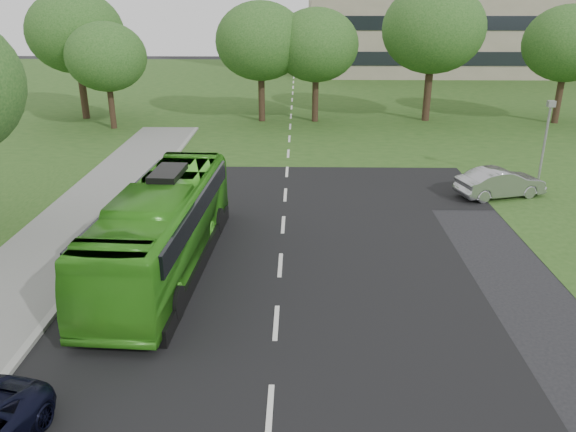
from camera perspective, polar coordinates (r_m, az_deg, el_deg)
The scene contains 11 objects.
ground at distance 19.45m, azimuth -0.98°, elevation -7.66°, with size 160.00×160.00×0.00m, color black.
street_surfaces at distance 40.85m, azimuth -0.38°, elevation 8.11°, with size 120.00×120.00×0.15m.
tree_park_a at distance 44.66m, azimuth -18.00°, elevation 15.12°, with size 5.87×5.87×7.80m.
tree_park_b at distance 45.32m, azimuth -2.79°, elevation 17.31°, with size 7.00×7.00×9.18m.
tree_park_c at distance 45.21m, azimuth 2.88°, elevation 16.94°, with size 6.56×6.56×8.71m.
tree_park_d at distance 46.76m, azimuth 14.54°, elevation 17.89°, with size 7.89×7.89×10.44m.
tree_park_e at distance 49.32m, azimuth 26.57°, elevation 15.39°, with size 6.71×6.71×8.94m.
tree_park_f at distance 49.21m, azimuth -20.80°, elevation 17.05°, with size 7.48×7.48×9.98m.
bus at distance 20.93m, azimuth -12.59°, elevation -1.14°, with size 2.70×11.53×3.21m, color green.
sedan at distance 30.12m, azimuth 20.76°, elevation 3.18°, with size 1.54×4.42×1.46m, color #9E9FA3.
camera_pole at distance 32.39m, azimuth 24.78°, elevation 7.81°, with size 0.41×0.37×4.49m.
Camera 1 is at (0.66, -16.98, 9.47)m, focal length 35.00 mm.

